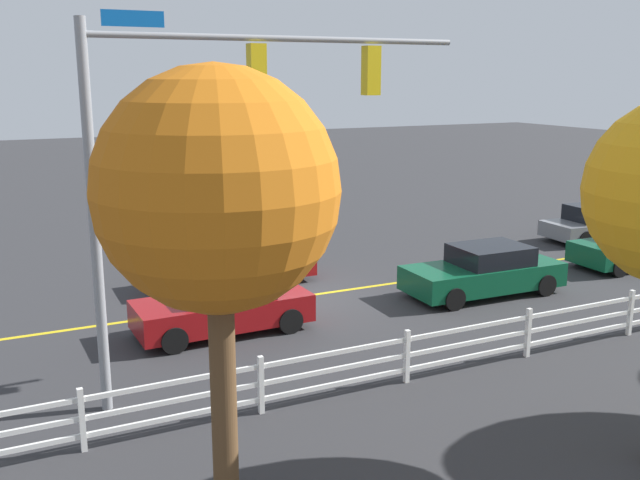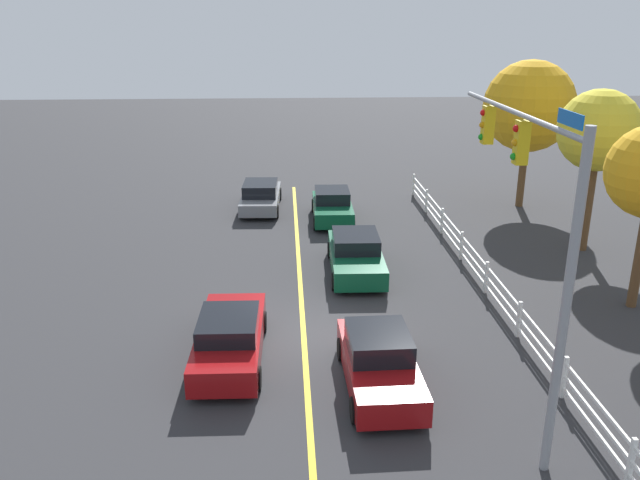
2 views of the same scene
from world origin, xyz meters
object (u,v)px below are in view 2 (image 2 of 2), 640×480
object	(u,v)px
car_2	(230,337)
tree_1	(599,131)
tree_0	(529,106)
car_0	(356,255)
car_4	(379,362)
car_1	(261,196)
car_3	(332,206)

from	to	relation	value
car_2	tree_1	bearing A→B (deg)	-58.20
tree_0	tree_1	world-z (taller)	tree_0
tree_0	car_0	bearing A→B (deg)	-47.59
car_2	tree_0	size ratio (longest dim) A/B	0.67
car_2	car_4	distance (m)	4.25
car_1	car_3	xyz separation A→B (m)	(2.11, 3.41, 0.03)
car_0	car_1	xyz separation A→B (m)	(-8.66, -3.81, -0.03)
car_4	tree_1	size ratio (longest dim) A/B	0.67
tree_0	tree_1	size ratio (longest dim) A/B	1.11
car_3	tree_0	distance (m)	10.74
car_1	car_3	distance (m)	4.01
car_2	car_1	bearing A→B (deg)	-0.43
car_3	car_2	bearing A→B (deg)	-15.44
car_1	tree_0	distance (m)	13.77
car_1	car_3	size ratio (longest dim) A/B	1.14
car_0	car_2	size ratio (longest dim) A/B	0.99
car_2	car_0	bearing A→B (deg)	-32.69
car_0	car_1	distance (m)	9.46
car_1	tree_0	xyz separation A→B (m)	(0.20, 13.07, 4.32)
tree_0	car_4	bearing A→B (deg)	-30.22
tree_1	car_2	bearing A→B (deg)	-59.23
car_1	car_2	xyz separation A→B (m)	(14.94, -0.38, 0.02)
car_3	car_4	world-z (taller)	car_4
car_1	car_0	bearing A→B (deg)	-154.06
car_3	car_1	bearing A→B (deg)	-120.69
car_1	car_4	distance (m)	16.91
car_0	tree_0	bearing A→B (deg)	133.72
car_1	car_4	xyz separation A→B (m)	(16.53, 3.56, 0.03)
car_1	car_2	distance (m)	14.94
car_2	tree_0	xyz separation A→B (m)	(-14.74, 13.45, 4.30)
car_0	car_3	size ratio (longest dim) A/B	1.13
car_1	tree_1	xyz separation A→B (m)	(6.72, 13.42, 4.22)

